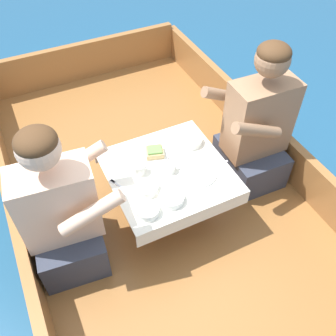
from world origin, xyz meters
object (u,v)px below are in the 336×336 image
(person_port, at_px, (62,215))
(sandwich, at_px, (154,152))
(coffee_cup_starboard, at_px, (170,168))
(coffee_cup_port, at_px, (139,168))
(person_starboard, at_px, (256,131))

(person_port, relative_size, sandwich, 7.50)
(sandwich, bearing_deg, person_port, -162.40)
(coffee_cup_starboard, bearing_deg, person_port, -176.48)
(sandwich, xyz_separation_m, coffee_cup_port, (-0.14, -0.09, 0.00))
(person_starboard, distance_m, coffee_cup_port, 0.81)
(person_starboard, bearing_deg, coffee_cup_port, 0.71)
(person_port, bearing_deg, coffee_cup_port, 18.86)
(person_starboard, bearing_deg, coffee_cup_starboard, 6.79)
(person_port, xyz_separation_m, coffee_cup_starboard, (0.66, 0.04, 0.02))
(coffee_cup_port, bearing_deg, coffee_cup_starboard, -23.11)
(sandwich, bearing_deg, person_starboard, -8.97)
(person_port, bearing_deg, sandwich, 23.53)
(person_starboard, bearing_deg, sandwich, -6.93)
(person_port, xyz_separation_m, person_starboard, (1.30, 0.09, 0.02))
(sandwich, height_order, coffee_cup_starboard, sandwich)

